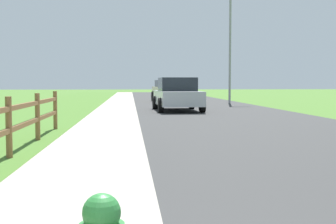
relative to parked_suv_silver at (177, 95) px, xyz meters
The scene contains 7 objects.
ground_plane 5.82m from the parked_suv_silver, 109.23° to the left, with size 120.00×120.00×0.00m, color #467129.
road_asphalt 7.66m from the parked_suv_silver, 77.90° to the left, with size 7.00×66.00×0.01m, color #313131.
curb_concrete 8.95m from the parked_suv_silver, 123.34° to the left, with size 6.00×66.00×0.01m, color #A99E92.
grass_verge 9.85m from the parked_suv_silver, 130.67° to the left, with size 5.00×66.00×0.00m, color #467129.
parked_suv_silver is the anchor object (origin of this frame).
parked_car_beige 10.04m from the parked_suv_silver, 87.00° to the left, with size 2.42×4.41×1.49m.
street_lamp 8.50m from the parked_suv_silver, 58.58° to the left, with size 1.17×0.20×6.77m.
Camera 1 is at (-0.30, -1.24, 1.31)m, focal length 47.90 mm.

